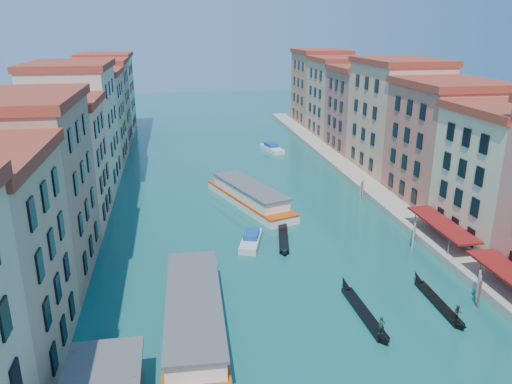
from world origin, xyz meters
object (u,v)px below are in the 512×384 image
(vaporetto_near, at_px, (194,315))
(gondola_right, at_px, (439,302))
(vaporetto_far, at_px, (250,196))
(gondola_fore, at_px, (364,311))

(vaporetto_near, height_order, gondola_right, vaporetto_near)
(vaporetto_far, distance_m, gondola_fore, 33.33)
(vaporetto_far, bearing_deg, vaporetto_near, -126.64)
(vaporetto_near, distance_m, vaporetto_far, 34.16)
(gondola_fore, bearing_deg, gondola_right, 0.65)
(gondola_fore, xyz_separation_m, gondola_right, (7.98, 0.30, 0.02))
(vaporetto_near, relative_size, gondola_right, 2.09)
(vaporetto_near, relative_size, gondola_fore, 1.93)
(vaporetto_near, bearing_deg, gondola_fore, 1.22)
(vaporetto_far, height_order, gondola_fore, vaporetto_far)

